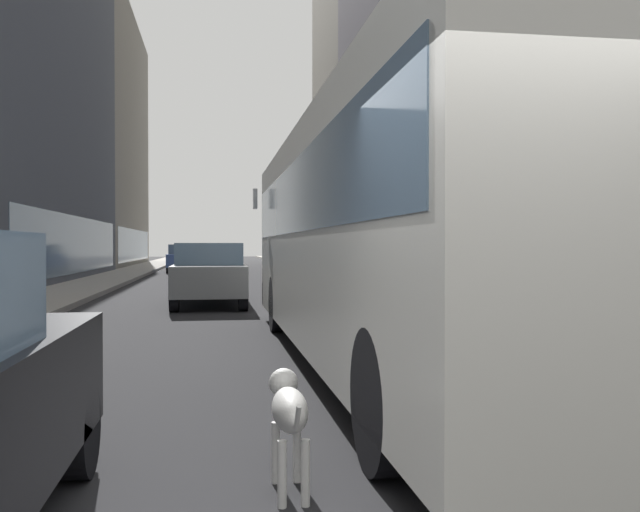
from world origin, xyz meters
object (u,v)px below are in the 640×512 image
dalmatian_dog (289,410)px  car_grey_wagon (209,273)px  car_blue_hatchback (184,258)px  transit_bus (390,229)px

dalmatian_dog → car_grey_wagon: bearing=92.4°
car_blue_hatchback → car_grey_wagon: size_ratio=0.86×
car_blue_hatchback → dalmatian_dog: size_ratio=4.26×
transit_bus → car_grey_wagon: bearing=104.3°
transit_bus → car_blue_hatchback: size_ratio=2.81×
transit_bus → dalmatian_dog: (-1.81, -4.35, -1.26)m
car_grey_wagon → dalmatian_dog: size_ratio=4.97×
car_grey_wagon → transit_bus: bearing=-75.7°
transit_bus → dalmatian_dog: transit_bus is taller
dalmatian_dog → transit_bus: bearing=67.4°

